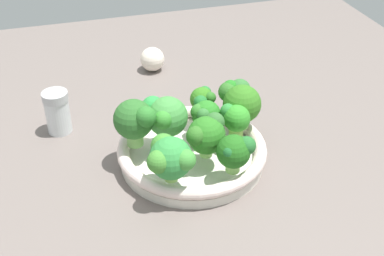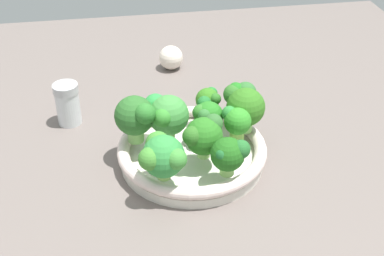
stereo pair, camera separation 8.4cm
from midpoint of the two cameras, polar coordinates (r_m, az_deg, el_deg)
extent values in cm
cube|color=#6C615C|center=(90.47, -3.55, -3.59)|extent=(130.00, 130.00, 2.50)
cylinder|color=silver|center=(87.48, -2.75, -3.32)|extent=(23.92, 23.92, 1.70)
torus|color=silver|center=(86.36, -2.79, -2.32)|extent=(24.92, 24.92, 2.08)
cylinder|color=#82B75E|center=(86.44, -5.43, -0.69)|extent=(1.91, 1.91, 2.15)
sphere|color=#418C3F|center=(84.65, -5.54, 1.13)|extent=(6.72, 6.72, 6.72)
sphere|color=green|center=(85.68, -7.13, 2.15)|extent=(3.89, 3.89, 3.89)
sphere|color=#35882E|center=(82.27, -6.10, 0.81)|extent=(3.11, 3.11, 3.11)
cylinder|color=#A0D668|center=(78.00, -5.39, -5.21)|extent=(2.02, 2.02, 1.83)
sphere|color=#328C3D|center=(76.14, -5.51, -3.44)|extent=(6.48, 6.48, 6.48)
sphere|color=#3F9038|center=(74.41, -4.00, -3.62)|extent=(3.21, 3.21, 3.21)
sphere|color=#428C32|center=(74.51, -6.90, -3.80)|extent=(3.49, 3.49, 3.49)
sphere|color=#3F8A30|center=(77.32, -6.26, -2.10)|extent=(3.86, 3.86, 3.86)
cylinder|color=#95CF6A|center=(82.46, -1.36, -2.57)|extent=(2.02, 2.02, 1.86)
sphere|color=#2A7220|center=(80.78, -1.38, -0.91)|extent=(6.04, 6.04, 6.04)
sphere|color=#216C25|center=(79.87, -2.66, -1.09)|extent=(2.76, 2.76, 2.76)
sphere|color=#306A23|center=(78.94, -2.80, -1.02)|extent=(3.14, 3.14, 3.14)
sphere|color=#31672D|center=(81.13, -0.44, 0.57)|extent=(3.11, 3.11, 3.11)
cylinder|color=#88C34E|center=(85.88, 2.06, -0.59)|extent=(2.43, 2.43, 2.65)
sphere|color=#318E28|center=(84.33, 2.10, 0.97)|extent=(4.48, 4.48, 4.48)
sphere|color=#387A39|center=(85.14, 1.73, 1.66)|extent=(2.12, 2.12, 2.12)
sphere|color=#2C8131|center=(84.55, 1.12, 1.78)|extent=(2.52, 2.52, 2.52)
cylinder|color=#7FC14D|center=(87.92, -1.21, 0.02)|extent=(2.64, 2.64, 1.86)
sphere|color=#287822|center=(86.53, -1.23, 1.42)|extent=(4.96, 4.96, 4.96)
sphere|color=#317428|center=(85.82, -2.13, 1.77)|extent=(2.72, 2.72, 2.72)
sphere|color=#317030|center=(84.45, -1.58, 1.34)|extent=(2.26, 2.26, 2.26)
sphere|color=#226F2D|center=(87.25, -1.80, 2.74)|extent=(2.41, 2.41, 2.41)
cylinder|color=#83C35A|center=(91.96, -1.54, 1.80)|extent=(2.20, 2.20, 2.18)
sphere|color=#34781E|center=(90.68, -1.56, 3.11)|extent=(4.20, 4.20, 4.20)
sphere|color=#25772E|center=(91.30, -1.22, 3.85)|extent=(2.27, 2.27, 2.27)
sphere|color=#356C26|center=(89.55, -2.03, 3.01)|extent=(1.74, 1.74, 1.74)
sphere|color=#2C6B23|center=(89.41, -0.66, 3.27)|extent=(2.02, 2.02, 2.02)
cylinder|color=#7AB55C|center=(85.70, -9.08, -1.11)|extent=(2.74, 2.74, 2.72)
sphere|color=#2C6628|center=(83.78, -9.29, 0.85)|extent=(6.56, 6.56, 6.56)
sphere|color=#2D742A|center=(81.16, -8.04, 1.12)|extent=(3.35, 3.35, 3.35)
sphere|color=#2D6F22|center=(82.58, -7.91, 0.94)|extent=(2.78, 2.78, 2.78)
cylinder|color=#8BCA69|center=(89.52, 2.62, 0.89)|extent=(2.75, 2.75, 2.44)
sphere|color=#32741F|center=(87.75, 2.68, 2.73)|extent=(6.54, 6.54, 6.54)
sphere|color=#316F27|center=(88.67, 1.32, 3.90)|extent=(3.54, 3.54, 3.54)
sphere|color=#316D30|center=(89.43, 2.58, 4.12)|extent=(3.84, 3.84, 3.84)
sphere|color=#22751F|center=(88.80, 1.54, 4.30)|extent=(2.91, 2.91, 2.91)
cylinder|color=#95D267|center=(79.29, 1.47, -4.25)|extent=(2.20, 2.20, 1.92)
sphere|color=#20611A|center=(77.68, 1.50, -2.70)|extent=(5.23, 5.23, 5.23)
sphere|color=#21682D|center=(76.16, 0.99, -2.78)|extent=(2.17, 2.17, 2.17)
sphere|color=#24692B|center=(77.40, 2.92, -2.04)|extent=(2.89, 2.89, 2.89)
sphere|color=#F1E1CE|center=(115.62, -6.47, 7.45)|extent=(5.30, 5.30, 5.30)
cylinder|color=silver|center=(97.78, -16.89, 1.22)|extent=(4.39, 4.39, 6.54)
cylinder|color=#BABBBE|center=(95.76, -17.28, 3.25)|extent=(4.61, 4.61, 1.54)
camera|label=1|loc=(0.04, -92.86, -1.92)|focal=48.62mm
camera|label=2|loc=(0.04, 87.14, 1.92)|focal=48.62mm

